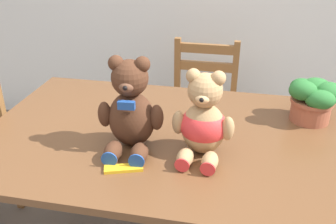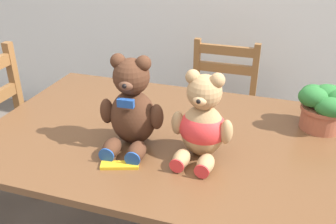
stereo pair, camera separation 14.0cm
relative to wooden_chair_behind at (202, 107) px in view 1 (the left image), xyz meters
name	(u,v)px [view 1 (the left image)]	position (x,y,z in m)	size (l,w,h in m)	color
dining_table	(167,151)	(-0.05, -0.89, 0.22)	(1.54, 0.99, 0.75)	brown
wooden_chair_behind	(202,107)	(0.00, 0.00, 0.00)	(0.43, 0.45, 0.86)	brown
teddy_bear_left	(131,110)	(-0.17, -1.01, 0.46)	(0.26, 0.26, 0.37)	#472819
teddy_bear_right	(203,122)	(0.11, -1.00, 0.44)	(0.23, 0.24, 0.33)	tan
potted_plant	(314,98)	(0.55, -0.64, 0.41)	(0.23, 0.20, 0.20)	#9E5138
chocolate_bar	(124,168)	(-0.15, -1.17, 0.31)	(0.14, 0.04, 0.01)	gold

